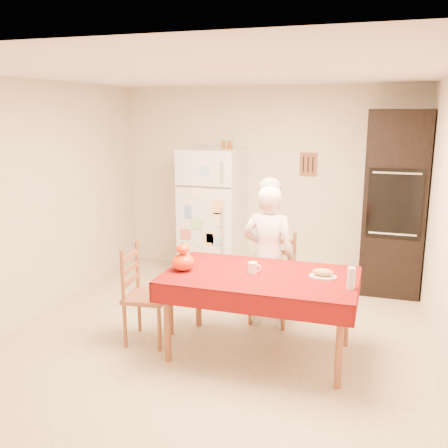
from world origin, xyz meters
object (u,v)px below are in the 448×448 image
at_px(oven_cabinet, 394,203).
at_px(chair_far, 274,274).
at_px(refrigerator, 212,213).
at_px(chair_left, 142,291).
at_px(coffee_mug, 253,268).
at_px(bread_plate, 323,277).
at_px(wine_glass, 351,278).
at_px(dining_table, 260,282).
at_px(pumpkin_lower, 183,262).
at_px(seated_woman, 268,257).

xyz_separation_m(oven_cabinet, chair_far, (-1.17, -1.28, -0.59)).
distance_m(refrigerator, chair_left, 2.14).
relative_size(coffee_mug, bread_plate, 0.42).
relative_size(chair_left, coffee_mug, 9.50).
bearing_deg(wine_glass, oven_cabinet, 81.15).
bearing_deg(dining_table, bread_plate, 7.62).
distance_m(oven_cabinet, pumpkin_lower, 2.86).
bearing_deg(refrigerator, pumpkin_lower, -78.05).
xyz_separation_m(oven_cabinet, wine_glass, (-0.34, -2.20, -0.25)).
distance_m(seated_woman, wine_glass, 1.13).
height_order(oven_cabinet, chair_far, oven_cabinet).
bearing_deg(chair_left, coffee_mug, -90.66).
height_order(seated_woman, pumpkin_lower, seated_woman).
xyz_separation_m(chair_left, seated_woman, (1.08, 0.69, 0.24)).
relative_size(dining_table, seated_woman, 1.14).
distance_m(chair_far, chair_left, 1.41).
relative_size(chair_far, seated_woman, 0.64).
bearing_deg(chair_left, refrigerator, -5.22).
bearing_deg(refrigerator, dining_table, -60.44).
bearing_deg(chair_left, seated_woman, -62.67).
relative_size(wine_glass, bread_plate, 0.73).
xyz_separation_m(chair_far, pumpkin_lower, (-0.66, -0.90, 0.33)).
relative_size(refrigerator, chair_far, 1.79).
bearing_deg(bread_plate, chair_far, 128.70).
distance_m(oven_cabinet, chair_far, 1.83).
bearing_deg(coffee_mug, refrigerator, 118.03).
bearing_deg(dining_table, wine_glass, -8.98).
distance_m(dining_table, chair_far, 0.81).
xyz_separation_m(pumpkin_lower, wine_glass, (1.49, -0.02, 0.01)).
height_order(oven_cabinet, bread_plate, oven_cabinet).
bearing_deg(dining_table, pumpkin_lower, -171.36).
distance_m(chair_far, seated_woman, 0.30).
distance_m(coffee_mug, wine_glass, 0.87).
bearing_deg(chair_left, pumpkin_lower, -98.76).
bearing_deg(seated_woman, chair_left, 36.70).
xyz_separation_m(oven_cabinet, pumpkin_lower, (-1.83, -2.18, -0.26)).
bearing_deg(chair_left, chair_far, -57.18).
xyz_separation_m(oven_cabinet, coffee_mug, (-1.21, -2.07, -0.29)).
bearing_deg(chair_far, seated_woman, -93.11).
bearing_deg(dining_table, oven_cabinet, 61.42).
xyz_separation_m(refrigerator, pumpkin_lower, (0.45, -2.13, -0.01)).
relative_size(refrigerator, dining_table, 1.00).
bearing_deg(coffee_mug, wine_glass, -8.78).
height_order(chair_left, coffee_mug, chair_left).
relative_size(oven_cabinet, chair_left, 2.32).
height_order(dining_table, chair_left, chair_left).
bearing_deg(refrigerator, oven_cabinet, 1.18).
bearing_deg(refrigerator, chair_left, -89.77).
height_order(oven_cabinet, pumpkin_lower, oven_cabinet).
relative_size(oven_cabinet, coffee_mug, 22.00).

